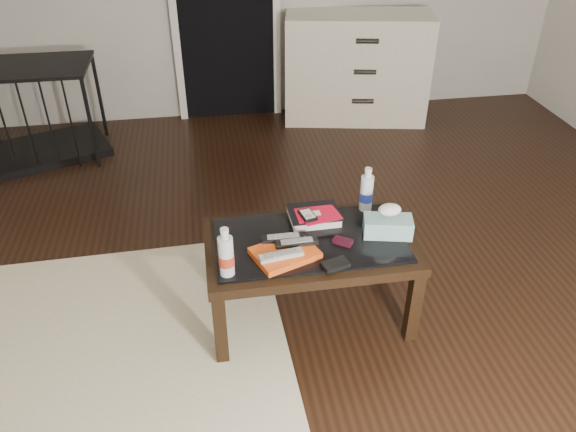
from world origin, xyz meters
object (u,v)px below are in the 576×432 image
dresser (356,68)px  water_bottle_right (367,189)px  pet_crate (40,127)px  water_bottle_left (226,252)px  coffee_table (309,250)px  textbook (314,216)px  tissue_box (388,226)px

dresser → water_bottle_right: 2.27m
pet_crate → water_bottle_left: bearing=-81.9°
coffee_table → textbook: (0.05, 0.16, 0.09)m
coffee_table → water_bottle_left: size_ratio=4.20×
pet_crate → water_bottle_right: bearing=-64.0°
coffee_table → water_bottle_right: water_bottle_right is taller
tissue_box → coffee_table: bearing=-170.1°
water_bottle_right → textbook: bearing=-169.1°
tissue_box → water_bottle_left: bearing=-154.7°
tissue_box → water_bottle_right: bearing=112.9°
coffee_table → water_bottle_right: (0.34, 0.22, 0.18)m
coffee_table → tissue_box: 0.39m
coffee_table → tissue_box: (0.38, -0.02, 0.11)m
pet_crate → textbook: (1.74, -1.93, 0.25)m
pet_crate → water_bottle_right: (2.03, -1.88, 0.35)m
dresser → water_bottle_left: bearing=-105.3°
coffee_table → pet_crate: size_ratio=0.95×
pet_crate → water_bottle_right: 2.79m
textbook → water_bottle_left: size_ratio=1.05×
tissue_box → dresser: bearing=91.0°
coffee_table → water_bottle_left: (-0.41, -0.19, 0.18)m
textbook → tissue_box: size_ratio=1.09×
water_bottle_left → tissue_box: (0.78, 0.17, -0.07)m
coffee_table → textbook: 0.19m
tissue_box → textbook: bearing=163.4°
textbook → tissue_box: (0.32, -0.18, 0.02)m
tissue_box → pet_crate: bearing=147.1°
dresser → water_bottle_right: bearing=-93.0°
coffee_table → tissue_box: tissue_box is taller
dresser → textbook: size_ratio=5.09×
textbook → water_bottle_right: water_bottle_right is taller
coffee_table → pet_crate: 2.70m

